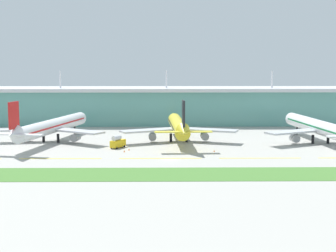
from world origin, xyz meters
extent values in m
plane|color=#A8A59E|center=(0.00, 0.00, 0.00)|extent=(600.00, 600.00, 0.00)
cube|color=#5B9E93|center=(0.00, 103.08, 8.93)|extent=(280.00, 28.00, 17.87)
cube|color=silver|center=(0.00, 103.08, 18.77)|extent=(288.00, 34.00, 1.80)
cylinder|color=silver|center=(-56.00, 97.48, 24.17)|extent=(0.90, 0.90, 9.00)
cylinder|color=silver|center=(0.00, 97.48, 24.17)|extent=(0.90, 0.90, 9.00)
cylinder|color=silver|center=(56.00, 97.48, 24.17)|extent=(0.90, 0.90, 9.00)
cylinder|color=white|center=(-47.56, 40.73, 6.50)|extent=(18.23, 60.73, 5.80)
cone|color=white|center=(-40.88, 72.45, 6.50)|extent=(6.22, 5.05, 5.51)
cone|color=white|center=(-54.46, 8.02, 7.70)|extent=(6.19, 7.50, 5.72)
cube|color=red|center=(-54.25, 9.00, 14.15)|extent=(2.01, 6.41, 9.50)
cube|color=white|center=(-48.97, 7.38, 7.50)|extent=(10.45, 5.19, 0.36)
cube|color=#B7BABF|center=(-60.22, 38.87, 5.20)|extent=(24.82, 10.90, 0.70)
cylinder|color=gray|center=(-58.75, 40.04, 2.40)|extent=(4.06, 5.06, 3.20)
cube|color=#B7BABF|center=(-36.74, 33.92, 5.20)|extent=(23.71, 19.03, 0.70)
cylinder|color=gray|center=(-37.61, 35.58, 2.40)|extent=(4.06, 5.06, 3.20)
cylinder|color=black|center=(-42.86, 63.05, 1.80)|extent=(0.70, 0.70, 3.60)
cylinder|color=black|center=(-51.31, 38.45, 1.80)|extent=(1.10, 1.10, 3.60)
cylinder|color=black|center=(-45.05, 37.13, 1.80)|extent=(1.10, 1.10, 3.60)
cube|color=red|center=(-47.56, 40.73, 6.90)|extent=(17.01, 54.79, 0.60)
cylinder|color=yellow|center=(4.29, 40.84, 6.50)|extent=(7.67, 48.24, 5.80)
cone|color=yellow|center=(3.27, 66.84, 6.50)|extent=(5.66, 4.21, 5.51)
cone|color=yellow|center=(5.34, 13.83, 7.70)|extent=(5.18, 6.81, 5.72)
cube|color=black|center=(5.30, 14.83, 14.15)|extent=(0.95, 6.42, 9.50)
cube|color=yellow|center=(-0.18, 14.11, 7.50)|extent=(10.12, 3.59, 0.36)
cube|color=yellow|center=(10.82, 14.54, 7.50)|extent=(10.12, 3.59, 0.36)
cube|color=#B7BABF|center=(-7.53, 35.95, 5.20)|extent=(24.68, 16.05, 0.70)
cylinder|color=gray|center=(-6.39, 37.44, 2.40)|extent=(3.37, 4.62, 3.20)
cube|color=#B7BABF|center=(16.45, 36.88, 5.20)|extent=(24.89, 14.52, 0.70)
cylinder|color=gray|center=(15.19, 38.28, 2.40)|extent=(3.37, 4.62, 3.20)
cylinder|color=black|center=(3.58, 58.84, 1.80)|extent=(0.70, 0.70, 3.60)
cylinder|color=black|center=(1.20, 37.71, 1.80)|extent=(1.10, 1.10, 3.60)
cylinder|color=black|center=(7.60, 37.96, 1.80)|extent=(1.10, 1.10, 3.60)
cube|color=black|center=(4.29, 40.84, 6.90)|extent=(7.52, 43.44, 0.60)
cylinder|color=silver|center=(61.44, 36.14, 6.50)|extent=(11.12, 62.20, 5.80)
cone|color=silver|center=(58.60, 68.98, 6.50)|extent=(5.83, 4.46, 5.51)
cube|color=#B7BABF|center=(49.87, 30.69, 5.20)|extent=(24.48, 16.94, 0.70)
cylinder|color=gray|center=(50.94, 32.23, 2.40)|extent=(3.58, 4.76, 3.20)
cylinder|color=black|center=(59.44, 59.27, 1.80)|extent=(0.70, 0.70, 3.60)
cylinder|color=black|center=(58.51, 32.87, 1.80)|extent=(1.10, 1.10, 3.60)
cylinder|color=black|center=(64.89, 33.42, 1.80)|extent=(1.10, 1.10, 3.60)
cube|color=#146B38|center=(61.44, 36.14, 6.90)|extent=(10.63, 56.03, 0.60)
cube|color=yellow|center=(-37.00, 2.18, 0.02)|extent=(28.00, 0.70, 0.04)
cube|color=yellow|center=(-3.00, 2.18, 0.02)|extent=(28.00, 0.70, 0.04)
cube|color=yellow|center=(31.00, 2.18, 0.02)|extent=(28.00, 0.70, 0.04)
cube|color=#477A33|center=(0.00, -22.25, 0.05)|extent=(300.00, 18.00, 0.10)
cube|color=gold|center=(-19.38, 23.84, 1.75)|extent=(5.83, 7.54, 2.60)
cylinder|color=silver|center=(-19.78, 23.15, 3.95)|extent=(3.72, 4.47, 2.00)
cylinder|color=black|center=(-19.14, 26.61, 0.45)|extent=(0.75, 0.95, 0.90)
cylinder|color=black|center=(-17.11, 25.45, 0.45)|extent=(0.75, 0.95, 0.90)
cylinder|color=black|center=(-21.65, 22.24, 0.45)|extent=(0.75, 0.95, 0.90)
cylinder|color=black|center=(-19.62, 21.07, 0.45)|extent=(0.75, 0.95, 0.90)
cone|color=orange|center=(16.67, 15.00, 0.35)|extent=(0.56, 0.56, 0.70)
cone|color=orange|center=(-16.29, 14.73, 0.35)|extent=(0.56, 0.56, 0.70)
cone|color=orange|center=(-14.77, 18.30, 0.35)|extent=(0.56, 0.56, 0.70)
camera|label=1|loc=(-2.65, -160.74, 31.29)|focal=52.09mm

